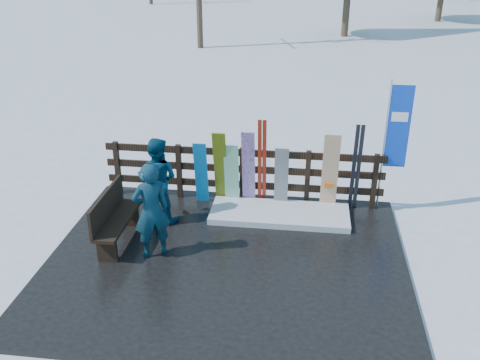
# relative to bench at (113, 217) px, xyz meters

# --- Properties ---
(ground) EXTENTS (700.00, 700.00, 0.00)m
(ground) POSITION_rel_bench_xyz_m (2.03, -0.30, -0.60)
(ground) COLOR white
(ground) RESTS_ON ground
(deck) EXTENTS (6.00, 5.00, 0.08)m
(deck) POSITION_rel_bench_xyz_m (2.03, -0.30, -0.56)
(deck) COLOR black
(deck) RESTS_ON ground
(fence) EXTENTS (5.60, 0.10, 1.15)m
(fence) POSITION_rel_bench_xyz_m (2.03, 1.90, 0.14)
(fence) COLOR black
(fence) RESTS_ON deck
(snow_patch) EXTENTS (2.66, 1.00, 0.12)m
(snow_patch) POSITION_rel_bench_xyz_m (2.82, 1.30, -0.46)
(snow_patch) COLOR white
(snow_patch) RESTS_ON deck
(bench) EXTENTS (0.41, 1.50, 0.97)m
(bench) POSITION_rel_bench_xyz_m (0.00, 0.00, 0.00)
(bench) COLOR black
(bench) RESTS_ON deck
(snowboard_0) EXTENTS (0.26, 0.24, 1.33)m
(snowboard_0) POSITION_rel_bench_xyz_m (1.23, 1.68, 0.15)
(snowboard_0) COLOR #0B75BF
(snowboard_0) RESTS_ON deck
(snowboard_1) EXTENTS (0.29, 0.23, 1.32)m
(snowboard_1) POSITION_rel_bench_xyz_m (1.84, 1.68, 0.14)
(snowboard_1) COLOR white
(snowboard_1) RESTS_ON deck
(snowboard_2) EXTENTS (0.26, 0.40, 1.59)m
(snowboard_2) POSITION_rel_bench_xyz_m (1.62, 1.68, 0.28)
(snowboard_2) COLOR #BED415
(snowboard_2) RESTS_ON deck
(snowboard_3) EXTENTS (0.25, 0.36, 1.62)m
(snowboard_3) POSITION_rel_bench_xyz_m (2.17, 1.68, 0.30)
(snowboard_3) COLOR silver
(snowboard_3) RESTS_ON deck
(snowboard_4) EXTENTS (0.27, 0.20, 1.30)m
(snowboard_4) POSITION_rel_bench_xyz_m (2.82, 1.68, 0.14)
(snowboard_4) COLOR black
(snowboard_4) RESTS_ON deck
(snowboard_5) EXTENTS (0.31, 0.27, 1.63)m
(snowboard_5) POSITION_rel_bench_xyz_m (3.74, 1.68, 0.30)
(snowboard_5) COLOR silver
(snowboard_5) RESTS_ON deck
(ski_pair_a) EXTENTS (0.16, 0.29, 1.84)m
(ski_pair_a) POSITION_rel_bench_xyz_m (2.43, 1.75, 0.41)
(ski_pair_a) COLOR #A82714
(ski_pair_a) RESTS_ON deck
(ski_pair_b) EXTENTS (0.17, 0.24, 1.82)m
(ski_pair_b) POSITION_rel_bench_xyz_m (4.23, 1.75, 0.39)
(ski_pair_b) COLOR black
(ski_pair_b) RESTS_ON deck
(rental_flag) EXTENTS (0.45, 0.04, 2.60)m
(rental_flag) POSITION_rel_bench_xyz_m (4.90, 1.95, 1.09)
(rental_flag) COLOR silver
(rental_flag) RESTS_ON deck
(person_front) EXTENTS (0.74, 0.67, 1.69)m
(person_front) POSITION_rel_bench_xyz_m (0.78, -0.29, 0.33)
(person_front) COLOR #114A55
(person_front) RESTS_ON deck
(person_back) EXTENTS (0.88, 0.72, 1.65)m
(person_back) POSITION_rel_bench_xyz_m (0.55, 0.92, 0.31)
(person_back) COLOR navy
(person_back) RESTS_ON deck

